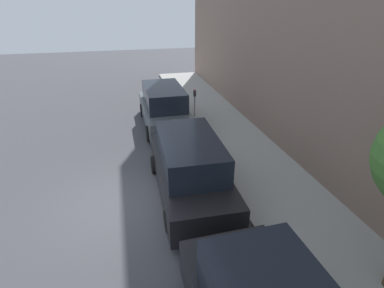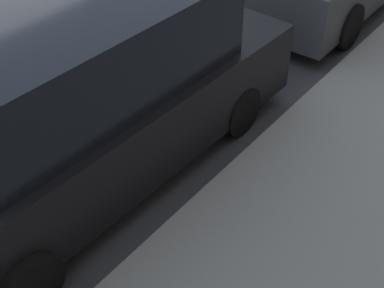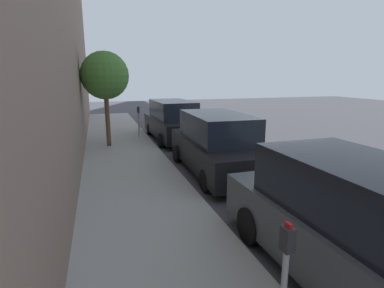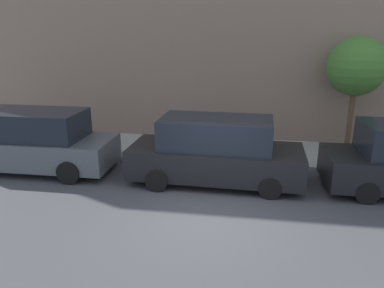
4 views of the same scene
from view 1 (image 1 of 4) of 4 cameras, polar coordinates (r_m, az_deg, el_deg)
ground_plane at (r=9.34m, az=-14.16°, el=-11.09°), size 60.00×60.00×0.00m
sidewalk at (r=10.30m, az=14.56°, el=-6.80°), size 2.90×32.00×0.15m
parked_minivan_second at (r=9.03m, az=-0.46°, el=-4.55°), size 2.04×4.95×1.90m
parked_minivan_third at (r=14.12m, az=-5.33°, el=6.92°), size 2.02×4.91×1.90m
parking_meter_far at (r=14.90m, az=0.52°, el=8.37°), size 0.11×0.15×1.38m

